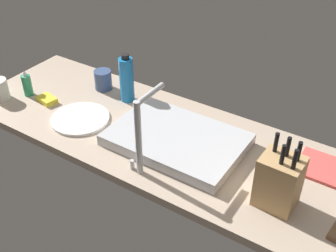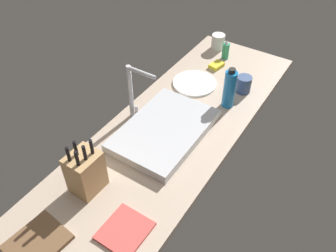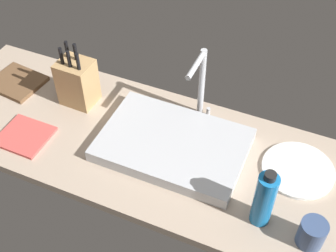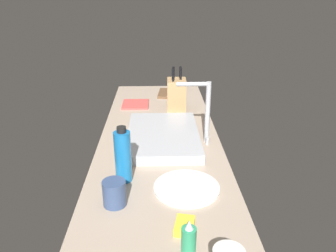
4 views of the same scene
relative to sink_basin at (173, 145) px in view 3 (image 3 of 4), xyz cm
name	(u,v)px [view 3 (image 3 of 4)]	position (x,y,z in cm)	size (l,w,h in cm)	color
countertop_slab	(174,156)	(1.11, -1.72, -4.08)	(196.51, 60.51, 3.50)	tan
sink_basin	(173,145)	(0.00, 0.00, 0.00)	(52.50, 35.25, 4.66)	#B7BABF
faucet	(201,81)	(2.51, 19.64, 15.95)	(5.50, 16.44, 30.62)	#B7BABF
knife_block	(77,82)	(-44.88, 9.21, 7.52)	(13.53, 11.75, 26.12)	tan
cutting_board	(17,82)	(-74.94, 7.37, -1.43)	(20.60, 17.94, 1.80)	brown
water_bottle	(264,199)	(37.01, -16.31, 8.51)	(6.52, 6.52, 23.17)	#1970B7
dinner_plate	(298,170)	(44.27, 8.17, -1.73)	(25.38, 25.38, 1.20)	white
dish_towel	(25,136)	(-53.42, -16.79, -1.73)	(18.32, 16.81, 1.20)	#CC4C47
ceramic_cup	(312,233)	(53.15, -18.18, 2.40)	(8.32, 8.32, 9.46)	#384C75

